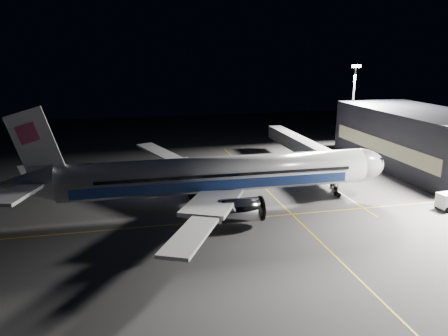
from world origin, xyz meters
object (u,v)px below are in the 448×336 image
safety_cone_a (221,180)px  baggage_tug (150,175)px  jet_bridge (305,147)px  safety_cone_c (209,196)px  airliner (212,175)px  floodlight_mast_north (353,100)px  safety_cone_b (234,177)px

safety_cone_a → baggage_tug: bearing=159.2°
jet_bridge → safety_cone_a: size_ratio=52.94×
jet_bridge → safety_cone_c: bearing=-148.4°
airliner → safety_cone_a: bearing=71.8°
baggage_tug → jet_bridge: bearing=7.6°
safety_cone_a → safety_cone_c: 9.76m
airliner → safety_cone_c: airliner is taller
floodlight_mast_north → safety_cone_a: 43.18m
jet_bridge → safety_cone_c: 27.13m
jet_bridge → safety_cone_b: (-16.00, -4.06, -4.26)m
baggage_tug → safety_cone_b: (15.74, -3.81, -0.46)m
safety_cone_c → airliner: bearing=-93.7°
floodlight_mast_north → safety_cone_b: size_ratio=32.52×
baggage_tug → safety_cone_b: baggage_tug is taller
floodlight_mast_north → safety_cone_c: 50.93m
safety_cone_b → safety_cone_c: size_ratio=0.94×
safety_cone_a → jet_bridge: bearing=15.3°
baggage_tug → airliner: bearing=-56.9°
floodlight_mast_north → baggage_tug: bearing=-164.1°
airliner → safety_cone_b: 16.42m
floodlight_mast_north → safety_cone_a: floodlight_mast_north is taller
airliner → baggage_tug: size_ratio=24.40×
jet_bridge → safety_cone_b: bearing=-165.8°
airliner → baggage_tug: 20.29m
baggage_tug → safety_cone_c: size_ratio=3.72×
safety_cone_a → floodlight_mast_north: bearing=27.4°
baggage_tug → safety_cone_a: bearing=-13.6°
safety_cone_b → jet_bridge: bearing=14.2°
safety_cone_a → safety_cone_b: 3.03m
baggage_tug → safety_cone_b: 16.20m
airliner → floodlight_mast_north: bearing=37.9°
safety_cone_c → baggage_tug: bearing=122.9°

